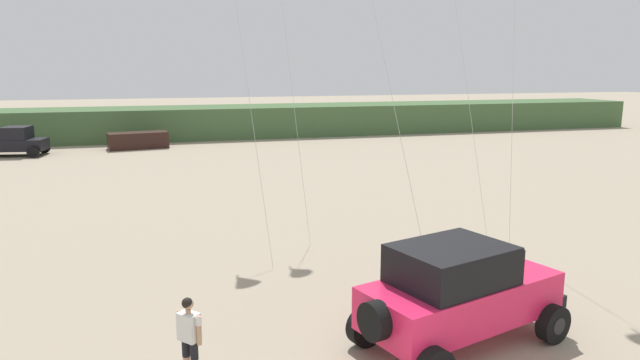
{
  "coord_description": "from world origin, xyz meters",
  "views": [
    {
      "loc": [
        -3.42,
        -6.61,
        5.83
      ],
      "look_at": [
        -0.26,
        4.44,
        3.55
      ],
      "focal_mm": 31.7,
      "sensor_mm": 36.0,
      "label": 1
    }
  ],
  "objects": [
    {
      "name": "dune_ridge",
      "position": [
        -3.6,
        42.78,
        1.29
      ],
      "size": [
        90.0,
        6.22,
        2.58
      ],
      "primitive_type": "cube",
      "color": "#426038",
      "rests_on": "ground_plane"
    },
    {
      "name": "jeep",
      "position": [
        2.49,
        3.37,
        1.2
      ],
      "size": [
        5.02,
        3.5,
        2.26
      ],
      "color": "#EA2151",
      "rests_on": "ground_plane"
    },
    {
      "name": "person_watching",
      "position": [
        -3.08,
        3.49,
        0.94
      ],
      "size": [
        0.47,
        0.5,
        1.67
      ],
      "color": "tan",
      "rests_on": "ground_plane"
    },
    {
      "name": "distant_pickup",
      "position": [
        -13.06,
        35.44,
        0.94
      ],
      "size": [
        4.84,
        3.01,
        1.98
      ],
      "color": "black",
      "rests_on": "ground_plane"
    },
    {
      "name": "distant_sedan",
      "position": [
        -4.96,
        36.91,
        0.6
      ],
      "size": [
        4.43,
        2.39,
        1.2
      ],
      "primitive_type": "cube",
      "rotation": [
        0.0,
        0.0,
        0.17
      ],
      "color": "black",
      "rests_on": "ground_plane"
    }
  ]
}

